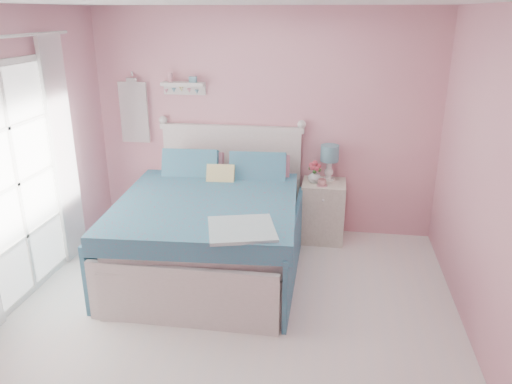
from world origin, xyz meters
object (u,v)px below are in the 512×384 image
(table_lamp, at_px, (330,156))
(bed, at_px, (212,229))
(vase, at_px, (314,176))
(nightstand, at_px, (323,211))
(teacup, at_px, (322,182))

(table_lamp, bearing_deg, bed, -140.60)
(table_lamp, distance_m, vase, 0.29)
(bed, bearing_deg, nightstand, 33.56)
(table_lamp, bearing_deg, teacup, -106.56)
(table_lamp, xyz_separation_m, teacup, (-0.07, -0.22, -0.25))
(nightstand, relative_size, table_lamp, 1.71)
(table_lamp, height_order, vase, table_lamp)
(teacup, bearing_deg, nightstand, 79.04)
(table_lamp, xyz_separation_m, vase, (-0.16, -0.12, -0.21))
(bed, height_order, teacup, bed)
(vase, bearing_deg, teacup, -48.00)
(nightstand, relative_size, teacup, 7.25)
(teacup, bearing_deg, bed, -146.32)
(table_lamp, relative_size, teacup, 4.24)
(nightstand, height_order, teacup, teacup)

